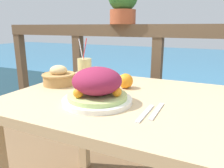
# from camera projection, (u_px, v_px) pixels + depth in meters

# --- Properties ---
(patio_table) EXTENTS (1.01, 0.82, 0.73)m
(patio_table) POSITION_uv_depth(u_px,v_px,m) (121.00, 116.00, 1.04)
(patio_table) COLOR tan
(patio_table) RESTS_ON ground_plane
(railing_fence) EXTENTS (2.80, 0.08, 1.06)m
(railing_fence) POSITION_uv_depth(u_px,v_px,m) (157.00, 71.00, 1.60)
(railing_fence) COLOR brown
(railing_fence) RESTS_ON ground_plane
(sea_backdrop) EXTENTS (12.00, 4.00, 0.49)m
(sea_backdrop) POSITION_uv_depth(u_px,v_px,m) (190.00, 73.00, 3.90)
(sea_backdrop) COLOR teal
(sea_backdrop) RESTS_ON ground_plane
(salad_plate) EXTENTS (0.29, 0.29, 0.15)m
(salad_plate) POSITION_uv_depth(u_px,v_px,m) (97.00, 88.00, 0.91)
(salad_plate) COLOR white
(salad_plate) RESTS_ON patio_table
(drink_glass) EXTENTS (0.08, 0.08, 0.25)m
(drink_glass) POSITION_uv_depth(u_px,v_px,m) (85.00, 70.00, 1.25)
(drink_glass) COLOR #DBCC7F
(drink_glass) RESTS_ON patio_table
(bread_basket) EXTENTS (0.18, 0.18, 0.11)m
(bread_basket) POSITION_uv_depth(u_px,v_px,m) (59.00, 77.00, 1.20)
(bread_basket) COLOR #AD7F47
(bread_basket) RESTS_ON patio_table
(potted_plant) EXTENTS (0.22, 0.22, 0.30)m
(potted_plant) POSITION_uv_depth(u_px,v_px,m) (123.00, 2.00, 1.59)
(potted_plant) COLOR #A34C2D
(potted_plant) RESTS_ON railing_fence
(fork) EXTENTS (0.02, 0.18, 0.00)m
(fork) POSITION_uv_depth(u_px,v_px,m) (145.00, 113.00, 0.80)
(fork) COLOR silver
(fork) RESTS_ON patio_table
(knife) EXTENTS (0.02, 0.18, 0.00)m
(knife) POSITION_uv_depth(u_px,v_px,m) (157.00, 111.00, 0.83)
(knife) COLOR silver
(knife) RESTS_ON patio_table
(orange_near_basket) EXTENTS (0.08, 0.08, 0.08)m
(orange_near_basket) POSITION_uv_depth(u_px,v_px,m) (126.00, 81.00, 1.13)
(orange_near_basket) COLOR orange
(orange_near_basket) RESTS_ON patio_table
(orange_near_glass) EXTENTS (0.08, 0.08, 0.08)m
(orange_near_glass) POSITION_uv_depth(u_px,v_px,m) (96.00, 73.00, 1.33)
(orange_near_glass) COLOR orange
(orange_near_glass) RESTS_ON patio_table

